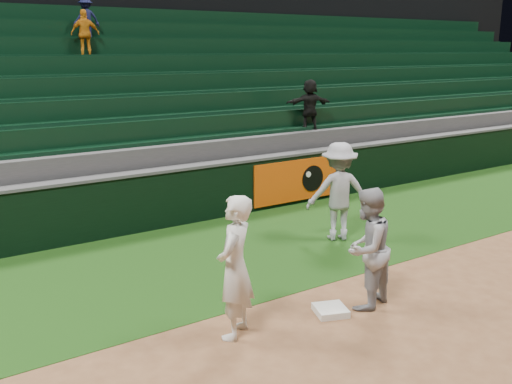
# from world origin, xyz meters

# --- Properties ---
(ground) EXTENTS (70.00, 70.00, 0.00)m
(ground) POSITION_xyz_m (0.00, 0.00, 0.00)
(ground) COLOR brown
(ground) RESTS_ON ground
(foul_grass) EXTENTS (36.00, 4.20, 0.01)m
(foul_grass) POSITION_xyz_m (0.00, 3.00, 0.00)
(foul_grass) COLOR black
(foul_grass) RESTS_ON ground
(first_base) EXTENTS (0.56, 0.56, 0.10)m
(first_base) POSITION_xyz_m (-0.25, 0.08, 0.05)
(first_base) COLOR silver
(first_base) RESTS_ON ground
(first_baseman) EXTENTS (0.83, 0.79, 1.91)m
(first_baseman) POSITION_xyz_m (-1.71, 0.30, 0.95)
(first_baseman) COLOR silver
(first_baseman) RESTS_ON ground
(baserunner) EXTENTS (1.03, 0.91, 1.78)m
(baserunner) POSITION_xyz_m (0.32, -0.00, 0.89)
(baserunner) COLOR #94969E
(baserunner) RESTS_ON ground
(base_coach) EXTENTS (1.43, 1.18, 1.93)m
(base_coach) POSITION_xyz_m (2.02, 2.51, 0.97)
(base_coach) COLOR #9C9DA9
(base_coach) RESTS_ON foul_grass
(field_wall) EXTENTS (36.00, 0.45, 1.25)m
(field_wall) POSITION_xyz_m (0.03, 5.20, 0.63)
(field_wall) COLOR black
(field_wall) RESTS_ON ground
(stadium_seating) EXTENTS (36.00, 5.95, 5.00)m
(stadium_seating) POSITION_xyz_m (0.00, 8.97, 1.70)
(stadium_seating) COLOR #343437
(stadium_seating) RESTS_ON ground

